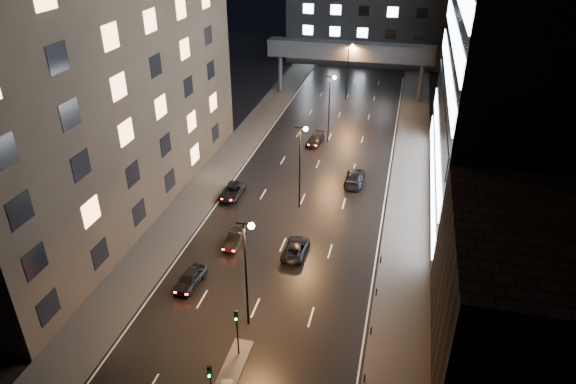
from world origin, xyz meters
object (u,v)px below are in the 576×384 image
at_px(car_away_a, 190,279).
at_px(car_toward_a, 296,248).
at_px(car_away_c, 232,192).
at_px(car_away_b, 235,239).
at_px(car_toward_b, 355,177).
at_px(car_away_d, 315,140).

xyz_separation_m(car_away_a, car_toward_a, (8.45, 7.20, -0.05)).
relative_size(car_away_c, car_toward_a, 1.00).
bearing_deg(car_toward_a, car_away_a, 40.97).
distance_m(car_away_b, car_toward_b, 19.67).
xyz_separation_m(car_toward_a, car_toward_b, (3.91, 16.75, 0.14)).
relative_size(car_away_a, car_away_d, 0.90).
relative_size(car_away_c, car_toward_b, 0.87).
distance_m(car_away_b, car_toward_a, 6.52).
relative_size(car_away_b, car_away_c, 0.81).
distance_m(car_away_a, car_away_b, 7.52).
height_order(car_away_a, car_away_b, car_away_a).
bearing_deg(car_toward_b, car_away_a, 63.15).
distance_m(car_away_a, car_toward_b, 26.95).
xyz_separation_m(car_away_a, car_toward_b, (12.36, 23.95, 0.09)).
distance_m(car_away_c, car_toward_a, 14.10).
bearing_deg(car_away_c, car_toward_b, 26.92).
xyz_separation_m(car_away_b, car_away_c, (-3.66, 9.68, 0.03)).
bearing_deg(car_away_c, car_away_d, 69.81).
height_order(car_away_c, car_toward_b, car_toward_b).
bearing_deg(car_toward_a, car_away_d, -82.59).
bearing_deg(car_away_c, car_toward_a, -43.27).
bearing_deg(car_toward_b, car_away_b, 58.43).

